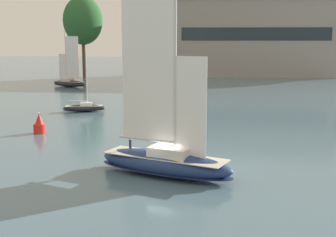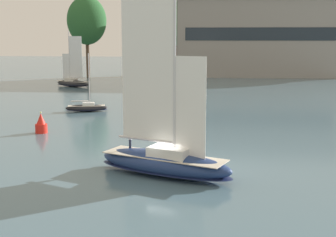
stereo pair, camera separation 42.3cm
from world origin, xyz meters
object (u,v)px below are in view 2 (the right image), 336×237
at_px(tree_shore_right, 87,21).
at_px(sailboat_main, 164,160).
at_px(sailboat_moored_near_marina, 73,82).
at_px(sailboat_moored_mid_channel, 87,107).
at_px(channel_buoy, 41,124).
at_px(tree_shore_center, 177,23).

xyz_separation_m(tree_shore_right, sailboat_main, (27.79, -81.81, -12.80)).
distance_m(sailboat_main, sailboat_moored_near_marina, 64.75).
distance_m(sailboat_moored_mid_channel, channel_buoy, 14.73).
relative_size(tree_shore_center, sailboat_moored_near_marina, 1.71).
bearing_deg(sailboat_moored_near_marina, tree_shore_right, 96.85).
relative_size(tree_shore_right, sailboat_moored_near_marina, 1.78).
height_order(sailboat_main, sailboat_moored_near_marina, sailboat_main).
relative_size(sailboat_moored_near_marina, sailboat_moored_mid_channel, 1.41).
height_order(tree_shore_right, sailboat_moored_near_marina, tree_shore_right).
bearing_deg(tree_shore_center, sailboat_main, -86.10).
bearing_deg(tree_shore_center, channel_buoy, -96.65).
relative_size(tree_shore_right, sailboat_moored_mid_channel, 2.50).
height_order(tree_shore_center, sailboat_moored_mid_channel, tree_shore_center).
distance_m(tree_shore_center, channel_buoy, 76.19).
xyz_separation_m(tree_shore_center, sailboat_main, (6.06, -88.75, -12.27)).
height_order(tree_shore_right, sailboat_moored_mid_channel, tree_shore_right).
xyz_separation_m(tree_shore_center, tree_shore_right, (-21.73, -6.94, 0.53)).
height_order(tree_shore_center, sailboat_main, tree_shore_center).
height_order(tree_shore_right, sailboat_main, tree_shore_right).
distance_m(tree_shore_right, channel_buoy, 70.18).
bearing_deg(tree_shore_center, sailboat_moored_near_marina, -123.27).
distance_m(tree_shore_center, sailboat_moored_near_marina, 36.95).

